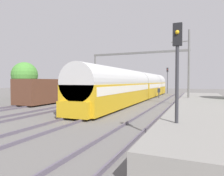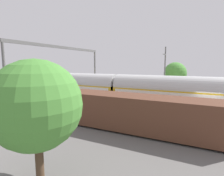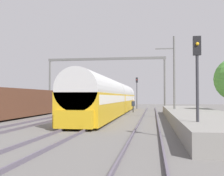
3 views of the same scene
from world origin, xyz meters
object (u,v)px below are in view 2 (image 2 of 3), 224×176
(person_crossing, at_px, (97,91))
(catenary_gantry, at_px, (63,60))
(freight_car, at_px, (139,113))
(passenger_train, at_px, (117,89))
(railway_signal_far, at_px, (43,74))

(person_crossing, height_order, catenary_gantry, catenary_gantry)
(catenary_gantry, bearing_deg, freight_car, -115.83)
(passenger_train, relative_size, person_crossing, 18.99)
(catenary_gantry, bearing_deg, passenger_train, -73.69)
(person_crossing, relative_size, catenary_gantry, 0.10)
(railway_signal_far, bearing_deg, person_crossing, -89.14)
(catenary_gantry, bearing_deg, person_crossing, -34.88)
(passenger_train, relative_size, catenary_gantry, 1.87)
(passenger_train, relative_size, railway_signal_far, 6.00)
(railway_signal_far, bearing_deg, passenger_train, -96.89)
(railway_signal_far, height_order, catenary_gantry, catenary_gantry)
(freight_car, distance_m, railway_signal_far, 24.50)
(passenger_train, distance_m, catenary_gantry, 8.76)
(passenger_train, height_order, freight_car, passenger_train)
(person_crossing, xyz_separation_m, catenary_gantry, (-4.28, 2.98, 4.93))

